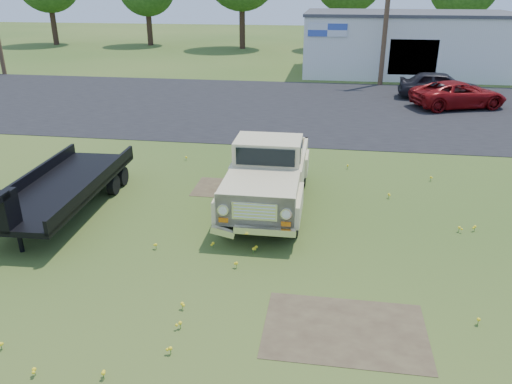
{
  "coord_description": "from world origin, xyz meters",
  "views": [
    {
      "loc": [
        1.0,
        -10.7,
        5.94
      ],
      "look_at": [
        -0.78,
        1.0,
        0.98
      ],
      "focal_mm": 35.0,
      "sensor_mm": 36.0,
      "label": 1
    }
  ],
  "objects_px": {
    "red_pickup": "(459,95)",
    "dark_sedan": "(440,86)",
    "flatbed_trailer": "(63,183)",
    "vintage_pickup_truck": "(268,173)"
  },
  "relations": [
    {
      "from": "red_pickup",
      "to": "dark_sedan",
      "type": "xyz_separation_m",
      "value": [
        -0.59,
        2.0,
        0.08
      ]
    },
    {
      "from": "flatbed_trailer",
      "to": "dark_sedan",
      "type": "xyz_separation_m",
      "value": [
        13.09,
        16.93,
        -0.09
      ]
    },
    {
      "from": "vintage_pickup_truck",
      "to": "red_pickup",
      "type": "height_order",
      "value": "vintage_pickup_truck"
    },
    {
      "from": "flatbed_trailer",
      "to": "red_pickup",
      "type": "distance_m",
      "value": 20.25
    },
    {
      "from": "dark_sedan",
      "to": "red_pickup",
      "type": "bearing_deg",
      "value": -158.71
    },
    {
      "from": "flatbed_trailer",
      "to": "dark_sedan",
      "type": "distance_m",
      "value": 21.4
    },
    {
      "from": "vintage_pickup_truck",
      "to": "flatbed_trailer",
      "type": "bearing_deg",
      "value": -168.23
    },
    {
      "from": "vintage_pickup_truck",
      "to": "red_pickup",
      "type": "relative_size",
      "value": 1.16
    },
    {
      "from": "vintage_pickup_truck",
      "to": "flatbed_trailer",
      "type": "distance_m",
      "value": 5.72
    },
    {
      "from": "vintage_pickup_truck",
      "to": "dark_sedan",
      "type": "bearing_deg",
      "value": 64.24
    }
  ]
}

